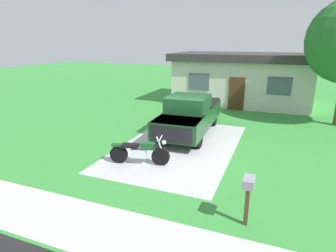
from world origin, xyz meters
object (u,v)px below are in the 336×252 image
object	(u,v)px
motorcycle	(140,152)
mailbox	(248,189)
pickup_truck	(190,114)
neighbor_house	(243,78)

from	to	relation	value
motorcycle	mailbox	xyz separation A→B (m)	(4.02, -2.23, 0.51)
pickup_truck	mailbox	size ratio (longest dim) A/B	4.52
neighbor_house	pickup_truck	bearing A→B (deg)	-99.03
motorcycle	pickup_truck	xyz separation A→B (m)	(0.58, 4.19, 0.48)
neighbor_house	mailbox	bearing A→B (deg)	-81.72
motorcycle	pickup_truck	size ratio (longest dim) A/B	0.38
mailbox	neighbor_house	size ratio (longest dim) A/B	0.13
motorcycle	mailbox	bearing A→B (deg)	-28.98
motorcycle	pickup_truck	world-z (taller)	pickup_truck
mailbox	pickup_truck	bearing A→B (deg)	118.19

